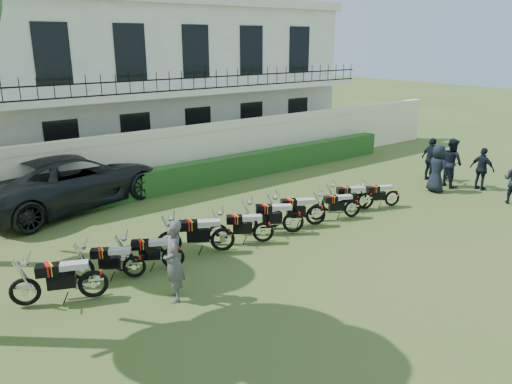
{
  "coord_description": "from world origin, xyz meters",
  "views": [
    {
      "loc": [
        -10.01,
        -9.26,
        5.62
      ],
      "look_at": [
        -0.94,
        2.56,
        1.03
      ],
      "focal_mm": 35.0,
      "sensor_mm": 36.0,
      "label": 1
    }
  ],
  "objects_px": {
    "motorcycle_1": "(134,261)",
    "inspector": "(174,261)",
    "motorcycle_2": "(173,252)",
    "motorcycle_3": "(223,234)",
    "officer_3": "(437,169)",
    "motorcycle_0": "(93,277)",
    "motorcycle_8": "(366,197)",
    "officer_4": "(451,162)",
    "motorcycle_5": "(293,217)",
    "motorcycle_7": "(352,205)",
    "motorcycle_4": "(263,227)",
    "motorcycle_9": "(392,194)",
    "suv": "(70,180)",
    "officer_2": "(482,169)",
    "motorcycle_6": "(316,210)",
    "officer_5": "(431,159)"
  },
  "relations": [
    {
      "from": "motorcycle_1",
      "to": "inspector",
      "type": "xyz_separation_m",
      "value": [
        0.29,
        -1.51,
        0.48
      ]
    },
    {
      "from": "motorcycle_2",
      "to": "motorcycle_3",
      "type": "relative_size",
      "value": 0.86
    },
    {
      "from": "motorcycle_3",
      "to": "officer_3",
      "type": "xyz_separation_m",
      "value": [
        9.62,
        -0.25,
        0.37
      ]
    },
    {
      "from": "motorcycle_0",
      "to": "motorcycle_1",
      "type": "relative_size",
      "value": 1.24
    },
    {
      "from": "motorcycle_8",
      "to": "officer_4",
      "type": "height_order",
      "value": "officer_4"
    },
    {
      "from": "motorcycle_5",
      "to": "motorcycle_8",
      "type": "bearing_deg",
      "value": -55.12
    },
    {
      "from": "motorcycle_0",
      "to": "motorcycle_7",
      "type": "height_order",
      "value": "motorcycle_0"
    },
    {
      "from": "motorcycle_4",
      "to": "inspector",
      "type": "xyz_separation_m",
      "value": [
        -3.58,
        -1.33,
        0.46
      ]
    },
    {
      "from": "motorcycle_7",
      "to": "motorcycle_9",
      "type": "bearing_deg",
      "value": -69.21
    },
    {
      "from": "motorcycle_7",
      "to": "motorcycle_4",
      "type": "bearing_deg",
      "value": 111.39
    },
    {
      "from": "motorcycle_3",
      "to": "motorcycle_5",
      "type": "xyz_separation_m",
      "value": [
        2.44,
        -0.15,
        -0.02
      ]
    },
    {
      "from": "inspector",
      "to": "motorcycle_9",
      "type": "bearing_deg",
      "value": 117.46
    },
    {
      "from": "motorcycle_1",
      "to": "officer_3",
      "type": "distance_m",
      "value": 12.22
    },
    {
      "from": "suv",
      "to": "officer_2",
      "type": "relative_size",
      "value": 4.05
    },
    {
      "from": "motorcycle_6",
      "to": "motorcycle_9",
      "type": "xyz_separation_m",
      "value": [
        3.42,
        -0.27,
        -0.07
      ]
    },
    {
      "from": "motorcycle_1",
      "to": "officer_5",
      "type": "xyz_separation_m",
      "value": [
        13.41,
        0.82,
        0.44
      ]
    },
    {
      "from": "motorcycle_5",
      "to": "officer_3",
      "type": "height_order",
      "value": "officer_3"
    },
    {
      "from": "motorcycle_7",
      "to": "officer_4",
      "type": "xyz_separation_m",
      "value": [
        5.84,
        0.15,
        0.52
      ]
    },
    {
      "from": "motorcycle_1",
      "to": "motorcycle_5",
      "type": "bearing_deg",
      "value": -60.6
    },
    {
      "from": "motorcycle_9",
      "to": "officer_5",
      "type": "xyz_separation_m",
      "value": [
        3.97,
        1.19,
        0.45
      ]
    },
    {
      "from": "motorcycle_9",
      "to": "officer_2",
      "type": "distance_m",
      "value": 4.46
    },
    {
      "from": "motorcycle_4",
      "to": "inspector",
      "type": "distance_m",
      "value": 3.84
    },
    {
      "from": "officer_3",
      "to": "officer_5",
      "type": "distance_m",
      "value": 1.61
    },
    {
      "from": "motorcycle_1",
      "to": "officer_2",
      "type": "height_order",
      "value": "officer_2"
    },
    {
      "from": "motorcycle_2",
      "to": "officer_2",
      "type": "bearing_deg",
      "value": -65.54
    },
    {
      "from": "motorcycle_4",
      "to": "officer_4",
      "type": "relative_size",
      "value": 0.87
    },
    {
      "from": "motorcycle_5",
      "to": "motorcycle_0",
      "type": "bearing_deg",
      "value": 124.75
    },
    {
      "from": "motorcycle_7",
      "to": "officer_3",
      "type": "xyz_separation_m",
      "value": [
        4.73,
        0.04,
        0.46
      ]
    },
    {
      "from": "motorcycle_0",
      "to": "motorcycle_9",
      "type": "bearing_deg",
      "value": -67.49
    },
    {
      "from": "officer_4",
      "to": "motorcycle_5",
      "type": "bearing_deg",
      "value": 108.84
    },
    {
      "from": "motorcycle_1",
      "to": "officer_4",
      "type": "height_order",
      "value": "officer_4"
    },
    {
      "from": "suv",
      "to": "officer_5",
      "type": "bearing_deg",
      "value": -128.84
    },
    {
      "from": "motorcycle_9",
      "to": "officer_5",
      "type": "distance_m",
      "value": 4.17
    },
    {
      "from": "motorcycle_6",
      "to": "suv",
      "type": "height_order",
      "value": "suv"
    },
    {
      "from": "motorcycle_9",
      "to": "motorcycle_4",
      "type": "bearing_deg",
      "value": 110.86
    },
    {
      "from": "motorcycle_4",
      "to": "motorcycle_9",
      "type": "relative_size",
      "value": 1.0
    },
    {
      "from": "officer_4",
      "to": "motorcycle_9",
      "type": "bearing_deg",
      "value": 112.15
    },
    {
      "from": "motorcycle_6",
      "to": "officer_5",
      "type": "distance_m",
      "value": 7.46
    },
    {
      "from": "motorcycle_0",
      "to": "inspector",
      "type": "height_order",
      "value": "inspector"
    },
    {
      "from": "motorcycle_7",
      "to": "inspector",
      "type": "xyz_separation_m",
      "value": [
        -7.19,
        -1.22,
        0.49
      ]
    },
    {
      "from": "motorcycle_2",
      "to": "motorcycle_9",
      "type": "height_order",
      "value": "motorcycle_2"
    },
    {
      "from": "motorcycle_6",
      "to": "officer_5",
      "type": "bearing_deg",
      "value": -55.56
    },
    {
      "from": "motorcycle_2",
      "to": "motorcycle_8",
      "type": "bearing_deg",
      "value": -60.15
    },
    {
      "from": "suv",
      "to": "officer_2",
      "type": "distance_m",
      "value": 15.27
    },
    {
      "from": "motorcycle_7",
      "to": "officer_2",
      "type": "distance_m",
      "value": 6.41
    },
    {
      "from": "motorcycle_3",
      "to": "motorcycle_8",
      "type": "height_order",
      "value": "motorcycle_3"
    },
    {
      "from": "motorcycle_4",
      "to": "suv",
      "type": "height_order",
      "value": "suv"
    },
    {
      "from": "motorcycle_2",
      "to": "motorcycle_8",
      "type": "distance_m",
      "value": 7.44
    },
    {
      "from": "officer_4",
      "to": "motorcycle_1",
      "type": "bearing_deg",
      "value": 108.17
    },
    {
      "from": "motorcycle_3",
      "to": "motorcycle_9",
      "type": "bearing_deg",
      "value": -64.68
    }
  ]
}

